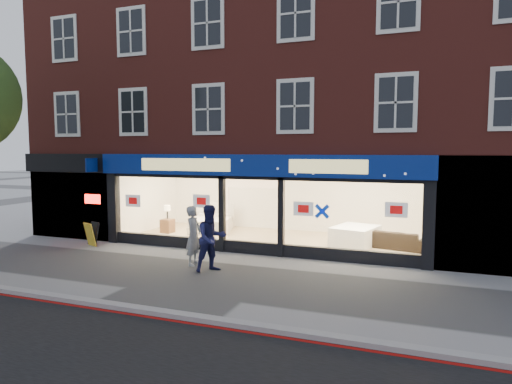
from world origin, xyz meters
The scene contains 12 objects.
ground centered at (0.00, 0.00, 0.00)m, with size 120.00×120.00×0.00m, color gray.
kerb_line centered at (0.00, -3.10, 0.01)m, with size 60.00×0.10×0.01m, color #8C0A07.
kerb_stone centered at (0.00, -2.90, 0.06)m, with size 60.00×0.25×0.12m, color gray.
showroom_floor centered at (0.00, 5.25, 0.05)m, with size 11.00×4.50×0.10m, color tan.
building centered at (-0.02, 6.93, 6.67)m, with size 19.00×8.26×10.30m.
display_bed centered at (-2.89, 5.92, 0.41)m, with size 2.01×2.26×1.09m.
bedside_table centered at (-4.40, 4.98, 0.38)m, with size 0.45×0.45×0.55m, color brown.
mattress_stack centered at (3.10, 5.22, 0.43)m, with size 1.70×1.95×0.66m.
sofa centered at (4.50, 5.17, 0.40)m, with size 2.06×0.80×0.60m, color black.
a_board centered at (-5.82, 2.19, 0.43)m, with size 0.56×0.36×0.86m, color gold.
pedestrian_grey centered at (-1.07, 1.08, 0.89)m, with size 0.65×0.43×1.78m, color #989B9F.
pedestrian_blue centered at (-0.25, 0.61, 0.95)m, with size 0.92×0.72×1.90m, color #1A1C4A.
Camera 1 is at (5.48, -10.83, 3.44)m, focal length 32.00 mm.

